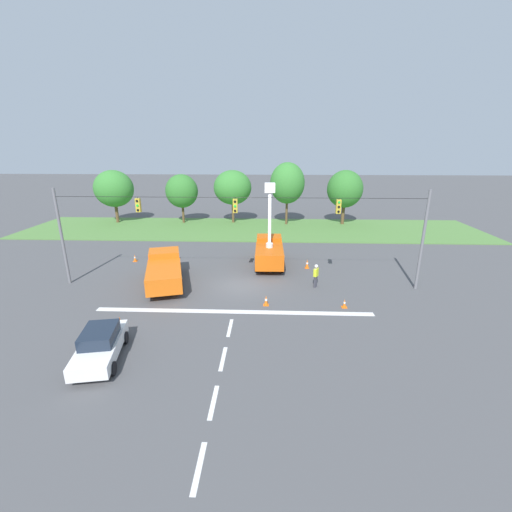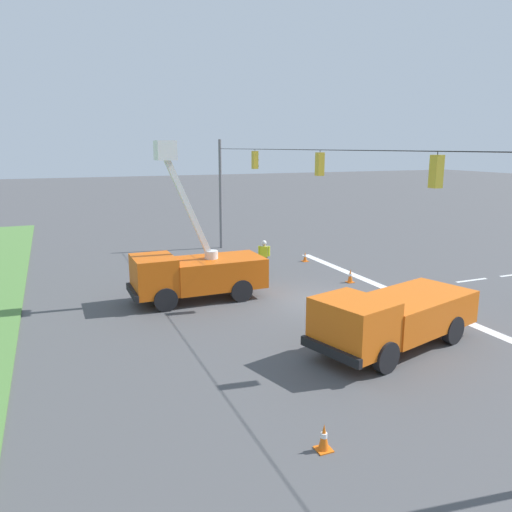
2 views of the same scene
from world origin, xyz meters
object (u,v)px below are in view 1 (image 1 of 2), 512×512
Objects in this scene: tree_far_west at (114,189)px; traffic_cone_foreground_left at (344,304)px; tree_centre at (233,188)px; traffic_cone_mid_left at (120,323)px; traffic_cone_mid_right at (307,264)px; utility_truck_bucket_lift at (269,250)px; traffic_cone_foreground_right at (266,300)px; sedan_white at (100,345)px; traffic_cone_near_bucket at (135,258)px; tree_east at (287,183)px; utility_truck_support_near at (164,270)px; tree_west at (182,191)px; road_worker at (316,274)px; tree_far_east at (345,189)px.

traffic_cone_foreground_left is at bearing -43.65° from tree_far_west.
traffic_cone_mid_left is (-3.61, -28.04, -4.37)m from tree_centre.
traffic_cone_foreground_left is at bearing -77.27° from traffic_cone_mid_right.
utility_truck_bucket_lift reaches higher than traffic_cone_foreground_right.
sedan_white is at bearing -119.90° from utility_truck_bucket_lift.
traffic_cone_mid_left is 1.13× the size of traffic_cone_near_bucket.
tree_east is 24.76m from traffic_cone_foreground_left.
utility_truck_support_near is 8.83× the size of traffic_cone_mid_right.
tree_west reaches higher than traffic_cone_near_bucket.
tree_far_west reaches higher than traffic_cone_near_bucket.
traffic_cone_mid_right is at bearing 102.73° from traffic_cone_foreground_left.
utility_truck_support_near is (12.66, -20.83, -3.45)m from tree_far_west.
traffic_cone_foreground_left is at bearing -1.33° from traffic_cone_foreground_right.
traffic_cone_foreground_left is (13.12, 6.13, -0.51)m from sedan_white.
tree_far_west reaches higher than traffic_cone_mid_left.
tree_far_west is at bearing 112.06° from sedan_white.
traffic_cone_foreground_right is (-3.62, -3.19, -0.66)m from road_worker.
tree_west is at bearing 179.97° from tree_far_east.
sedan_white is (12.31, -30.39, -3.78)m from tree_far_west.
traffic_cone_foreground_left is at bearing -66.11° from road_worker.
traffic_cone_foreground_left is at bearing 13.35° from traffic_cone_mid_left.
tree_far_east is 19.23m from utility_truck_bucket_lift.
tree_east is 10.91× the size of traffic_cone_mid_left.
utility_truck_support_near is (3.72, -21.03, -3.16)m from tree_west.
tree_centre is 0.99× the size of tree_far_east.
tree_far_east is at bearing 73.75° from road_worker.
traffic_cone_near_bucket is at bearing -113.98° from tree_centre.
traffic_cone_mid_right is at bearing -49.05° from tree_west.
tree_west is 3.65× the size of road_worker.
traffic_cone_foreground_right is at bearing -23.35° from utility_truck_support_near.
utility_truck_support_near reaches higher than traffic_cone_foreground_left.
traffic_cone_mid_left is (12.00, -27.45, -4.21)m from tree_far_west.
tree_west reaches higher than traffic_cone_foreground_left.
tree_west is 9.34× the size of traffic_cone_foreground_right.
traffic_cone_foreground_left is 19.09m from traffic_cone_near_bucket.
traffic_cone_foreground_left is at bearing -83.55° from tree_east.
tree_far_west is 3.94× the size of road_worker.
traffic_cone_foreground_right is (7.68, -3.31, -0.78)m from utility_truck_support_near.
road_worker is at bearing -0.61° from utility_truck_support_near.
road_worker is 4.12m from traffic_cone_mid_right.
utility_truck_bucket_lift reaches higher than traffic_cone_foreground_left.
utility_truck_bucket_lift is (-9.61, -16.32, -3.29)m from tree_far_east.
road_worker is 2.41× the size of traffic_cone_mid_left.
utility_truck_bucket_lift is at bearing -2.05° from traffic_cone_near_bucket.
tree_far_east is 10.85× the size of traffic_cone_near_bucket.
utility_truck_bucket_lift is at bearing 60.10° from sedan_white.
tree_centre is 9.50× the size of traffic_cone_mid_left.
road_worker is at bearing -54.61° from tree_west.
traffic_cone_foreground_right is 8.97m from traffic_cone_mid_left.
traffic_cone_foreground_left is 0.75× the size of traffic_cone_mid_right.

